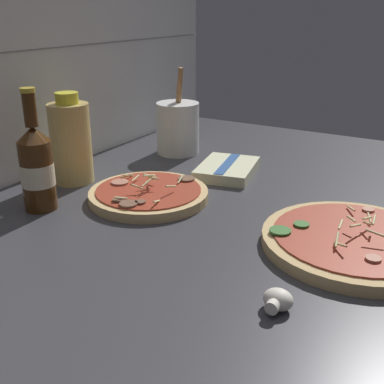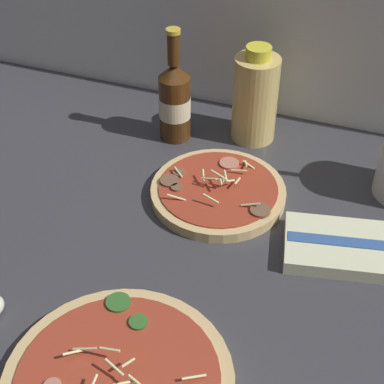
% 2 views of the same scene
% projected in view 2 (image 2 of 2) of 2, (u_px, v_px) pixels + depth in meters
% --- Properties ---
extents(counter_slab, '(1.60, 0.90, 0.03)m').
position_uv_depth(counter_slab, '(138.00, 243.00, 0.97)').
color(counter_slab, '#38383D').
rests_on(counter_slab, ground).
extents(pizza_near, '(0.30, 0.30, 0.05)m').
position_uv_depth(pizza_near, '(118.00, 382.00, 0.74)').
color(pizza_near, tan).
rests_on(pizza_near, counter_slab).
extents(pizza_far, '(0.24, 0.24, 0.06)m').
position_uv_depth(pizza_far, '(218.00, 192.00, 1.04)').
color(pizza_far, tan).
rests_on(pizza_far, counter_slab).
extents(beer_bottle, '(0.06, 0.06, 0.23)m').
position_uv_depth(beer_bottle, '(175.00, 100.00, 1.14)').
color(beer_bottle, '#47280F').
rests_on(beer_bottle, counter_slab).
extents(oil_bottle, '(0.09, 0.09, 0.20)m').
position_uv_depth(oil_bottle, '(255.00, 97.00, 1.13)').
color(oil_bottle, '#D6B766').
rests_on(oil_bottle, counter_slab).
extents(dish_towel, '(0.19, 0.15, 0.03)m').
position_uv_depth(dish_towel, '(337.00, 247.00, 0.93)').
color(dish_towel, beige).
rests_on(dish_towel, counter_slab).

